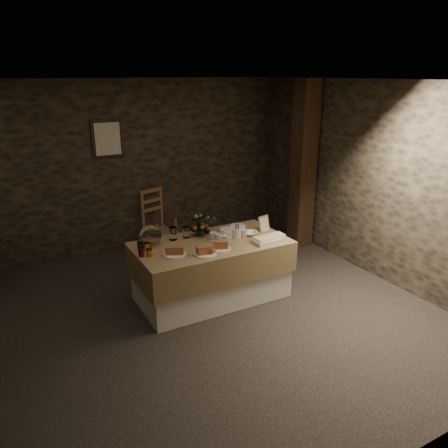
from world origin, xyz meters
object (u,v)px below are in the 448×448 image
timber_column (303,166)px  fruit_stand (199,226)px  chair (158,220)px  buffet_table (211,266)px

timber_column → fruit_stand: bearing=-163.2°
chair → fruit_stand: bearing=-109.7°
chair → timber_column: timber_column is taller
buffet_table → timber_column: 2.44m
chair → fruit_stand: (-0.07, -1.72, 0.45)m
buffet_table → timber_column: size_ratio=0.71×
timber_column → fruit_stand: timber_column is taller
buffet_table → fruit_stand: 0.52m
fruit_stand → chair: bearing=87.7°
chair → timber_column: size_ratio=0.28×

